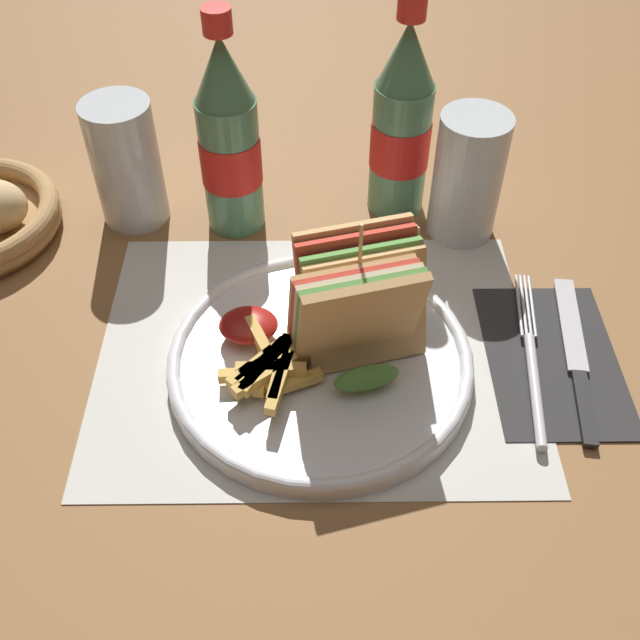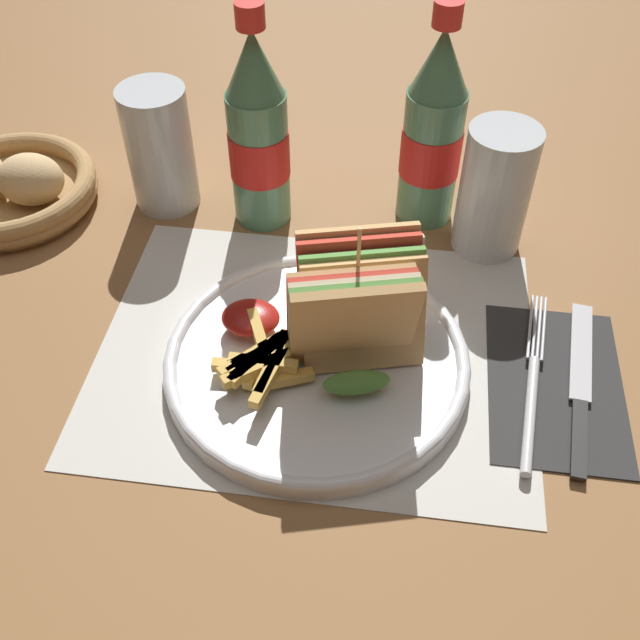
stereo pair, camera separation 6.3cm
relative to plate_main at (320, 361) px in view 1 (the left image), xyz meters
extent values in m
plane|color=olive|center=(0.02, 0.03, -0.01)|extent=(4.00, 4.00, 0.00)
cube|color=silver|center=(0.00, 0.02, -0.01)|extent=(0.38, 0.30, 0.00)
cylinder|color=white|center=(0.00, 0.00, 0.00)|extent=(0.26, 0.26, 0.01)
torus|color=white|center=(0.00, 0.00, 0.00)|extent=(0.26, 0.26, 0.01)
cube|color=tan|center=(0.03, -0.01, 0.06)|extent=(0.11, 0.06, 0.10)
cube|color=#518E3D|center=(0.03, -0.01, 0.06)|extent=(0.11, 0.06, 0.10)
cube|color=beige|center=(0.03, 0.00, 0.06)|extent=(0.11, 0.06, 0.10)
cube|color=red|center=(0.03, 0.01, 0.06)|extent=(0.11, 0.06, 0.10)
cube|color=tan|center=(0.02, 0.02, 0.05)|extent=(0.11, 0.06, 0.10)
ellipsoid|color=#518E3D|center=(0.04, -0.04, 0.02)|extent=(0.06, 0.03, 0.02)
cube|color=tan|center=(0.04, 0.01, 0.05)|extent=(0.11, 0.06, 0.10)
cube|color=#518E3D|center=(0.04, 0.01, 0.06)|extent=(0.11, 0.06, 0.10)
cube|color=beige|center=(0.03, 0.02, 0.06)|extent=(0.11, 0.06, 0.10)
cube|color=red|center=(0.03, 0.03, 0.06)|extent=(0.11, 0.06, 0.10)
cube|color=tan|center=(0.03, 0.04, 0.06)|extent=(0.11, 0.06, 0.10)
ellipsoid|color=#518E3D|center=(0.04, 0.01, 0.02)|extent=(0.06, 0.03, 0.02)
cylinder|color=tan|center=(0.03, 0.01, 0.08)|extent=(0.00, 0.00, 0.13)
cube|color=gold|center=(-0.03, -0.01, 0.01)|extent=(0.04, 0.04, 0.01)
cube|color=gold|center=(-0.05, -0.02, 0.01)|extent=(0.02, 0.05, 0.01)
cube|color=gold|center=(-0.05, -0.03, 0.01)|extent=(0.06, 0.01, 0.01)
cube|color=gold|center=(-0.05, 0.00, 0.01)|extent=(0.02, 0.07, 0.01)
cube|color=gold|center=(-0.02, -0.04, 0.01)|extent=(0.05, 0.03, 0.01)
cube|color=gold|center=(-0.05, -0.03, 0.02)|extent=(0.04, 0.06, 0.01)
cube|color=gold|center=(-0.05, -0.02, 0.02)|extent=(0.05, 0.06, 0.01)
cube|color=gold|center=(-0.04, -0.03, 0.02)|extent=(0.05, 0.04, 0.01)
cube|color=gold|center=(-0.04, -0.02, 0.02)|extent=(0.05, 0.06, 0.01)
cube|color=gold|center=(-0.05, 0.00, 0.02)|extent=(0.03, 0.06, 0.01)
cube|color=gold|center=(-0.03, -0.04, 0.02)|extent=(0.02, 0.07, 0.01)
cube|color=gold|center=(-0.03, -0.03, 0.02)|extent=(0.02, 0.07, 0.01)
cube|color=gold|center=(-0.04, -0.02, 0.02)|extent=(0.05, 0.05, 0.01)
cube|color=gold|center=(-0.04, -0.03, 0.02)|extent=(0.06, 0.01, 0.01)
cube|color=gold|center=(-0.05, -0.02, 0.02)|extent=(0.05, 0.05, 0.01)
ellipsoid|color=maroon|center=(-0.06, 0.02, 0.02)|extent=(0.05, 0.04, 0.02)
cube|color=#2D2D2D|center=(0.20, 0.01, -0.01)|extent=(0.11, 0.18, 0.00)
cylinder|color=silver|center=(0.18, -0.03, 0.00)|extent=(0.02, 0.12, 0.01)
cylinder|color=silver|center=(0.19, 0.07, 0.00)|extent=(0.01, 0.08, 0.00)
cylinder|color=silver|center=(0.19, 0.07, 0.00)|extent=(0.01, 0.08, 0.00)
cylinder|color=silver|center=(0.19, 0.07, 0.00)|extent=(0.01, 0.08, 0.00)
cylinder|color=silver|center=(0.20, 0.07, 0.00)|extent=(0.01, 0.08, 0.00)
cube|color=black|center=(0.22, -0.05, 0.00)|extent=(0.02, 0.08, 0.00)
cube|color=silver|center=(0.23, 0.05, 0.00)|extent=(0.03, 0.12, 0.00)
cylinder|color=#4C7F5B|center=(-0.09, 0.20, 0.06)|extent=(0.06, 0.06, 0.14)
cylinder|color=red|center=(-0.09, 0.20, 0.07)|extent=(0.06, 0.06, 0.05)
cone|color=#4C7F5B|center=(-0.09, 0.20, 0.16)|extent=(0.06, 0.06, 0.06)
cylinder|color=red|center=(-0.09, 0.20, 0.21)|extent=(0.03, 0.03, 0.02)
cylinder|color=#4C7F5B|center=(0.08, 0.23, 0.06)|extent=(0.06, 0.06, 0.14)
cylinder|color=red|center=(0.08, 0.23, 0.07)|extent=(0.06, 0.06, 0.05)
cone|color=#4C7F5B|center=(0.08, 0.23, 0.16)|extent=(0.06, 0.06, 0.06)
cylinder|color=red|center=(0.08, 0.23, 0.21)|extent=(0.03, 0.03, 0.02)
cylinder|color=silver|center=(0.15, 0.19, 0.06)|extent=(0.07, 0.07, 0.13)
cylinder|color=black|center=(0.15, 0.19, 0.03)|extent=(0.06, 0.06, 0.08)
cylinder|color=silver|center=(-0.19, 0.21, 0.06)|extent=(0.07, 0.07, 0.13)
cylinder|color=black|center=(-0.19, 0.21, 0.03)|extent=(0.06, 0.06, 0.08)
camera|label=1|loc=(0.00, -0.42, 0.49)|focal=42.00mm
camera|label=2|loc=(0.06, -0.41, 0.49)|focal=42.00mm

